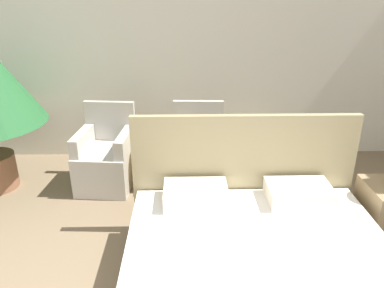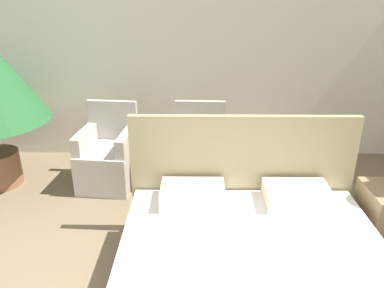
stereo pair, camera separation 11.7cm
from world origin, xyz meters
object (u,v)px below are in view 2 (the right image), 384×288
(armchair_near_window_right, at_px, (199,160))
(side_table, at_px, (153,165))
(armchair_near_window_left, at_px, (108,160))
(bed, at_px, (255,286))

(armchair_near_window_right, height_order, side_table, armchair_near_window_right)
(armchair_near_window_left, bearing_deg, side_table, -1.37)
(bed, xyz_separation_m, armchair_near_window_left, (-1.37, 1.85, 0.04))
(bed, relative_size, armchair_near_window_left, 2.36)
(bed, bearing_deg, armchair_near_window_right, 100.94)
(armchair_near_window_left, relative_size, side_table, 1.76)
(armchair_near_window_right, distance_m, side_table, 0.51)
(armchair_near_window_left, distance_m, armchair_near_window_right, 1.01)
(armchair_near_window_left, bearing_deg, bed, -47.88)
(armchair_near_window_left, xyz_separation_m, side_table, (0.50, -0.06, -0.04))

